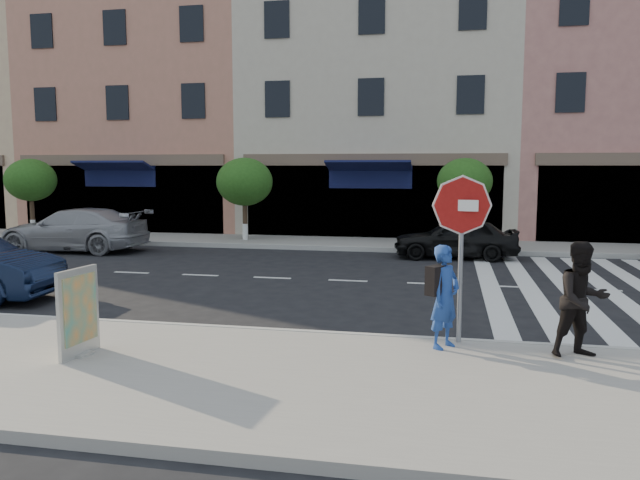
{
  "coord_description": "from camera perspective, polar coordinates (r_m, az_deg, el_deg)",
  "views": [
    {
      "loc": [
        2.46,
        -11.45,
        2.9
      ],
      "look_at": [
        -0.1,
        0.94,
        1.4
      ],
      "focal_mm": 35.0,
      "sensor_mm": 36.0,
      "label": 1
    }
  ],
  "objects": [
    {
      "name": "ground",
      "position": [
        12.07,
        -0.46,
        -7.15
      ],
      "size": [
        120.0,
        120.0,
        0.0
      ],
      "primitive_type": "plane",
      "color": "black",
      "rests_on": "ground"
    },
    {
      "name": "sidewalk_near",
      "position": [
        8.57,
        -5.86,
        -12.54
      ],
      "size": [
        60.0,
        4.5,
        0.15
      ],
      "primitive_type": "cube",
      "color": "gray",
      "rests_on": "ground"
    },
    {
      "name": "sidewalk_far",
      "position": [
        22.76,
        5.35,
        -0.39
      ],
      "size": [
        60.0,
        3.0,
        0.15
      ],
      "primitive_type": "cube",
      "color": "gray",
      "rests_on": "ground"
    },
    {
      "name": "building_west_mid",
      "position": [
        31.74,
        -13.98,
        14.0
      ],
      "size": [
        10.0,
        9.0,
        14.0
      ],
      "primitive_type": "cube",
      "color": "tan",
      "rests_on": "ground"
    },
    {
      "name": "building_centre",
      "position": [
        28.72,
        5.81,
        11.93
      ],
      "size": [
        11.0,
        9.0,
        11.0
      ],
      "primitive_type": "cube",
      "color": "beige",
      "rests_on": "ground"
    },
    {
      "name": "street_tree_wa",
      "position": [
        27.68,
        -24.94,
        4.97
      ],
      "size": [
        2.0,
        2.0,
        3.05
      ],
      "color": "#473323",
      "rests_on": "sidewalk_far"
    },
    {
      "name": "street_tree_wb",
      "position": [
        23.48,
        -6.92,
        5.27
      ],
      "size": [
        2.1,
        2.1,
        3.06
      ],
      "color": "#473323",
      "rests_on": "sidewalk_far"
    },
    {
      "name": "street_tree_c",
      "position": [
        22.27,
        13.08,
        5.19
      ],
      "size": [
        1.9,
        1.9,
        3.04
      ],
      "color": "#473323",
      "rests_on": "sidewalk_far"
    },
    {
      "name": "stop_sign",
      "position": [
        9.82,
        12.83,
        1.6
      ],
      "size": [
        0.92,
        0.2,
        2.62
      ],
      "rotation": [
        0.0,
        0.0,
        -0.17
      ],
      "color": "gray",
      "rests_on": "sidewalk_near"
    },
    {
      "name": "photographer",
      "position": [
        9.65,
        11.36,
        -5.11
      ],
      "size": [
        0.63,
        0.69,
        1.58
      ],
      "primitive_type": "imported",
      "rotation": [
        0.0,
        0.0,
        0.98
      ],
      "color": "navy",
      "rests_on": "sidewalk_near"
    },
    {
      "name": "walker",
      "position": [
        9.76,
        22.86,
        -5.06
      ],
      "size": [
        1.0,
        0.9,
        1.69
      ],
      "primitive_type": "imported",
      "rotation": [
        0.0,
        0.0,
        0.39
      ],
      "color": "black",
      "rests_on": "sidewalk_near"
    },
    {
      "name": "poster_board",
      "position": [
        9.76,
        -21.19,
        -6.28
      ],
      "size": [
        0.33,
        0.85,
        1.29
      ],
      "rotation": [
        0.0,
        0.0,
        -0.1
      ],
      "color": "beige",
      "rests_on": "sidewalk_near"
    },
    {
      "name": "car_far_left",
      "position": [
        22.91,
        -21.6,
        0.87
      ],
      "size": [
        5.11,
        2.13,
        1.48
      ],
      "primitive_type": "imported",
      "rotation": [
        0.0,
        0.0,
        -1.56
      ],
      "color": "gray",
      "rests_on": "ground"
    },
    {
      "name": "car_far_mid",
      "position": [
        20.12,
        12.3,
        0.2
      ],
      "size": [
        3.92,
        1.76,
        1.31
      ],
      "primitive_type": "imported",
      "rotation": [
        0.0,
        0.0,
        -1.51
      ],
      "color": "black",
      "rests_on": "ground"
    }
  ]
}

